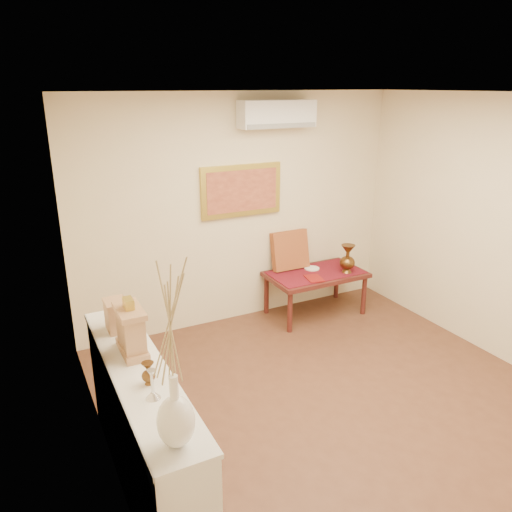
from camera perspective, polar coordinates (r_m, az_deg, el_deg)
floor at (r=4.71m, az=10.77°, el=-17.32°), size 4.50×4.50×0.00m
ceiling at (r=3.81m, az=13.37°, el=17.59°), size 4.50×4.50×0.00m
wall_back at (r=5.90m, az=-1.76°, el=5.15°), size 4.00×0.02×2.70m
wall_left at (r=3.28m, az=-16.83°, el=-7.36°), size 0.02×4.50×2.70m
white_vase at (r=2.52m, az=-9.59°, el=-11.28°), size 0.20×0.20×1.05m
candlestick at (r=3.12m, az=-11.77°, el=-14.14°), size 0.09×0.09×0.19m
brass_urn_small at (r=3.26m, az=-12.23°, el=-12.62°), size 0.09×0.09×0.20m
table_cloth at (r=6.23m, az=6.87°, el=-1.88°), size 1.14×0.59×0.01m
brass_urn_tall at (r=6.22m, az=10.43°, el=0.03°), size 0.19×0.19×0.43m
plate at (r=6.33m, az=6.41°, el=-1.42°), size 0.19×0.19×0.01m
menu at (r=6.01m, az=6.66°, el=-2.55°), size 0.22×0.28×0.01m
cushion at (r=6.25m, az=3.90°, el=0.68°), size 0.48×0.20×0.49m
display_ledge at (r=3.76m, az=-12.77°, el=-18.73°), size 0.37×2.02×0.98m
mantel_clock at (r=3.60m, az=-14.08°, el=-8.18°), size 0.17×0.36×0.41m
wooden_chest at (r=3.96m, az=-15.63°, el=-6.53°), size 0.16×0.21×0.24m
low_table at (r=6.25m, az=6.84°, el=-2.48°), size 1.20×0.70×0.55m
painting at (r=5.82m, az=-1.67°, el=7.49°), size 1.00×0.06×0.60m
ac_unit at (r=5.80m, az=2.42°, el=15.90°), size 0.90×0.25×0.30m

